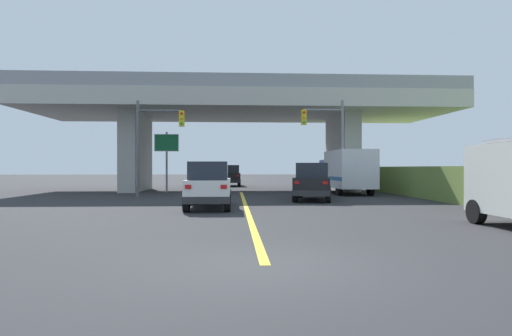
% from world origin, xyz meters
% --- Properties ---
extents(ground, '(160.00, 160.00, 0.00)m').
position_xyz_m(ground, '(0.00, 25.80, 0.00)').
color(ground, '#2B2B2D').
extents(overpass_bridge, '(31.34, 10.70, 8.00)m').
position_xyz_m(overpass_bridge, '(0.00, 25.80, 5.87)').
color(overpass_bridge, '#B7B5AD').
rests_on(overpass_bridge, ground).
extents(lane_divider_stripe, '(0.20, 23.22, 0.01)m').
position_xyz_m(lane_divider_stripe, '(0.00, 11.61, 0.00)').
color(lane_divider_stripe, yellow).
rests_on(lane_divider_stripe, ground).
extents(suv_lead, '(1.89, 4.61, 2.02)m').
position_xyz_m(suv_lead, '(-1.63, 11.14, 1.01)').
color(suv_lead, silver).
rests_on(suv_lead, ground).
extents(suv_crossing, '(2.88, 5.01, 2.02)m').
position_xyz_m(suv_crossing, '(3.76, 15.45, 1.01)').
color(suv_crossing, black).
rests_on(suv_crossing, ground).
extents(box_truck, '(2.33, 7.16, 2.91)m').
position_xyz_m(box_truck, '(7.17, 21.30, 1.55)').
color(box_truck, navy).
rests_on(box_truck, ground).
extents(sedan_oncoming, '(2.01, 4.61, 2.02)m').
position_xyz_m(sedan_oncoming, '(-0.87, 34.12, 1.01)').
color(sedan_oncoming, black).
rests_on(sedan_oncoming, ground).
extents(traffic_signal_nearside, '(2.72, 0.36, 6.06)m').
position_xyz_m(traffic_signal_nearside, '(5.54, 19.35, 3.85)').
color(traffic_signal_nearside, slate).
rests_on(traffic_signal_nearside, ground).
extents(traffic_signal_farside, '(2.91, 0.36, 5.86)m').
position_xyz_m(traffic_signal_farside, '(-5.46, 18.83, 3.74)').
color(traffic_signal_farside, '#56595E').
rests_on(traffic_signal_farside, ground).
extents(highway_sign, '(1.75, 0.17, 4.36)m').
position_xyz_m(highway_sign, '(-5.38, 23.65, 3.21)').
color(highway_sign, slate).
rests_on(highway_sign, ground).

